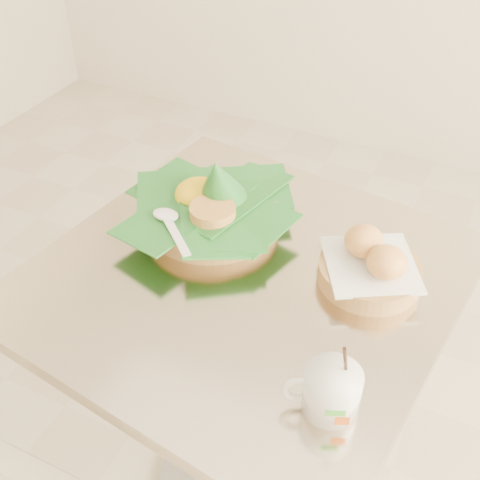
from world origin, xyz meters
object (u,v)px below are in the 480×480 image
at_px(cafe_table, 245,353).
at_px(coffee_mug, 330,390).
at_px(rice_basket, 211,204).
at_px(bread_basket, 371,266).

xyz_separation_m(cafe_table, coffee_mug, (0.23, -0.20, 0.26)).
bearing_deg(cafe_table, coffee_mug, -41.65).
height_order(rice_basket, bread_basket, rice_basket).
relative_size(cafe_table, coffee_mug, 5.62).
relative_size(rice_basket, bread_basket, 1.57).
bearing_deg(coffee_mug, rice_basket, 138.98).
xyz_separation_m(rice_basket, bread_basket, (0.33, -0.03, -0.01)).
relative_size(bread_basket, coffee_mug, 1.49).
bearing_deg(cafe_table, rice_basket, 140.17).
height_order(rice_basket, coffee_mug, rice_basket).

